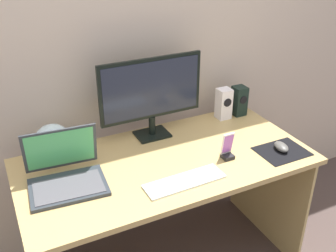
{
  "coord_description": "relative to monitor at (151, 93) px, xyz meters",
  "views": [
    {
      "loc": [
        -0.72,
        -1.49,
        1.8
      ],
      "look_at": [
        0.0,
        -0.02,
        0.94
      ],
      "focal_mm": 42.14,
      "sensor_mm": 36.0,
      "label": 1
    }
  ],
  "objects": [
    {
      "name": "speaker_near_monitor",
      "position": [
        0.47,
        0.01,
        -0.16
      ],
      "size": [
        0.08,
        0.08,
        0.18
      ],
      "color": "white",
      "rests_on": "desk"
    },
    {
      "name": "mouse",
      "position": [
        0.53,
        -0.44,
        -0.23
      ],
      "size": [
        0.08,
        0.11,
        0.04
      ],
      "primitive_type": "ellipsoid",
      "rotation": [
        0.0,
        0.0,
        -0.21
      ],
      "color": "#4F4E4A",
      "rests_on": "mousepad"
    },
    {
      "name": "desk",
      "position": [
        -0.04,
        -0.25,
        -0.41
      ],
      "size": [
        1.45,
        0.71,
        0.74
      ],
      "color": "tan",
      "rests_on": "ground_plane"
    },
    {
      "name": "fishbowl",
      "position": [
        -0.53,
        0.0,
        -0.16
      ],
      "size": [
        0.19,
        0.19,
        0.19
      ],
      "primitive_type": "sphere",
      "color": "silver",
      "rests_on": "desk"
    },
    {
      "name": "speaker_right",
      "position": [
        0.58,
        0.01,
        -0.16
      ],
      "size": [
        0.07,
        0.08,
        0.18
      ],
      "color": "black",
      "rests_on": "desk"
    },
    {
      "name": "phone_in_dock",
      "position": [
        0.24,
        -0.37,
        -0.2
      ],
      "size": [
        0.06,
        0.05,
        0.14
      ],
      "color": "black",
      "rests_on": "desk"
    },
    {
      "name": "wall_back",
      "position": [
        -0.04,
        0.19,
        0.26
      ],
      "size": [
        6.0,
        0.04,
        2.5
      ],
      "primitive_type": "cube",
      "color": "#BAA897",
      "rests_on": "ground_plane"
    },
    {
      "name": "monitor",
      "position": [
        0.0,
        0.0,
        0.0
      ],
      "size": [
        0.57,
        0.14,
        0.44
      ],
      "color": "black",
      "rests_on": "desk"
    },
    {
      "name": "laptop",
      "position": [
        -0.53,
        -0.23,
        -0.2
      ],
      "size": [
        0.36,
        0.32,
        0.24
      ],
      "color": "#2C3238",
      "rests_on": "desk"
    },
    {
      "name": "mousepad",
      "position": [
        0.53,
        -0.45,
        -0.25
      ],
      "size": [
        0.25,
        0.2,
        0.0
      ],
      "primitive_type": "cube",
      "color": "black",
      "rests_on": "desk"
    },
    {
      "name": "keyboard_external",
      "position": [
        -0.05,
        -0.46,
        -0.25
      ],
      "size": [
        0.38,
        0.12,
        0.01
      ],
      "primitive_type": "cube",
      "rotation": [
        0.0,
        0.0,
        0.02
      ],
      "color": "white",
      "rests_on": "desk"
    }
  ]
}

